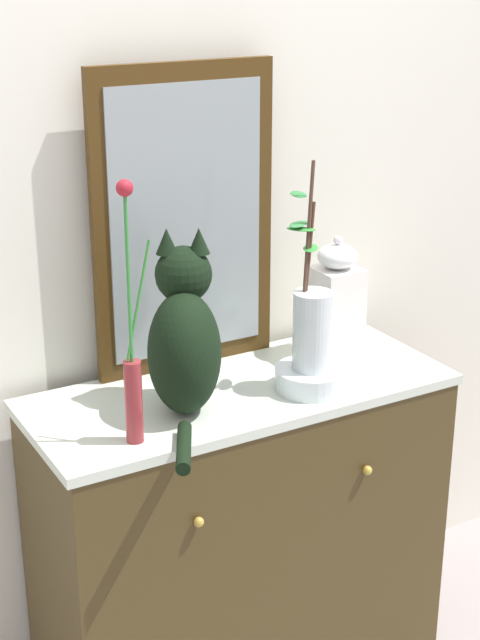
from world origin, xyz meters
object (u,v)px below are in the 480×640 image
vase_glass_clear (312,325)px  jar_lidded_porcelain (336,302)px  sideboard (240,536)px  bowl_porcelain (311,378)px  vase_slim_green (132,368)px  mirror_leaning (185,221)px  cat_sitting (184,339)px

vase_glass_clear → jar_lidded_porcelain: bearing=40.4°
jar_lidded_porcelain → sideboard: bearing=-169.7°
sideboard → bowl_porcelain: size_ratio=5.94×
vase_slim_green → mirror_leaning: bearing=48.0°
bowl_porcelain → vase_slim_green: bearing=-175.5°
sideboard → bowl_porcelain: bowl_porcelain is taller
sideboard → jar_lidded_porcelain: 0.67m
bowl_porcelain → jar_lidded_porcelain: (0.18, 0.15, 0.12)m
mirror_leaning → vase_glass_clear: (0.20, -0.29, -0.22)m
mirror_leaning → jar_lidded_porcelain: (0.37, -0.14, -0.24)m
cat_sitting → mirror_leaning: bearing=62.1°
cat_sitting → vase_slim_green: (-0.17, -0.09, -0.00)m
sideboard → bowl_porcelain: bearing=-32.0°
mirror_leaning → bowl_porcelain: bearing=-56.1°
sideboard → vase_slim_green: bearing=-159.0°
cat_sitting → vase_glass_clear: size_ratio=0.84×
cat_sitting → jar_lidded_porcelain: cat_sitting is taller
mirror_leaning → jar_lidded_porcelain: size_ratio=2.34×
sideboard → mirror_leaning: (-0.05, 0.20, 0.82)m
mirror_leaning → jar_lidded_porcelain: 0.46m
sideboard → mirror_leaning: mirror_leaning is taller
jar_lidded_porcelain → mirror_leaning: bearing=159.6°
mirror_leaning → cat_sitting: size_ratio=1.81×
bowl_porcelain → vase_glass_clear: (-0.00, 0.00, 0.14)m
vase_slim_green → bowl_porcelain: size_ratio=3.27×
mirror_leaning → vase_glass_clear: bearing=-56.0°
cat_sitting → jar_lidded_porcelain: 0.51m
cat_sitting → vase_slim_green: bearing=-151.6°
bowl_porcelain → mirror_leaning: bearing=123.9°
mirror_leaning → vase_slim_green: (-0.30, -0.33, -0.21)m
vase_glass_clear → jar_lidded_porcelain: (0.18, 0.15, -0.02)m
mirror_leaning → vase_glass_clear: 0.41m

